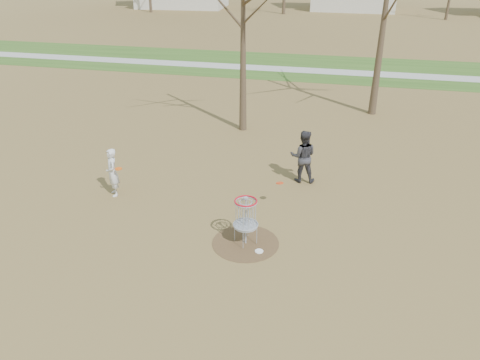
% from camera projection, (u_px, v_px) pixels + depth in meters
% --- Properties ---
extents(ground, '(160.00, 160.00, 0.00)m').
position_uv_depth(ground, '(246.00, 243.00, 12.49)').
color(ground, brown).
rests_on(ground, ground).
extents(green_band, '(160.00, 8.00, 0.01)m').
position_uv_depth(green_band, '(314.00, 67.00, 30.80)').
color(green_band, '#2D5119').
rests_on(green_band, ground).
extents(footpath, '(160.00, 1.50, 0.01)m').
position_uv_depth(footpath, '(313.00, 71.00, 29.92)').
color(footpath, '#9E9E99').
rests_on(footpath, green_band).
extents(dirt_circle, '(1.80, 1.80, 0.01)m').
position_uv_depth(dirt_circle, '(246.00, 243.00, 12.49)').
color(dirt_circle, '#47331E').
rests_on(dirt_circle, ground).
extents(player_standing, '(0.64, 0.68, 1.56)m').
position_uv_depth(player_standing, '(112.00, 172.00, 14.60)').
color(player_standing, silver).
rests_on(player_standing, ground).
extents(player_throwing, '(0.93, 0.76, 1.80)m').
position_uv_depth(player_throwing, '(303.00, 156.00, 15.44)').
color(player_throwing, '#333237').
rests_on(player_throwing, ground).
extents(disc_grounded, '(0.22, 0.22, 0.02)m').
position_uv_depth(disc_grounded, '(259.00, 251.00, 12.12)').
color(disc_grounded, white).
rests_on(disc_grounded, dirt_circle).
extents(discs_in_play, '(5.16, 0.70, 0.21)m').
position_uv_depth(discs_in_play, '(201.00, 176.00, 14.09)').
color(discs_in_play, red).
rests_on(discs_in_play, ground).
extents(disc_golf_basket, '(0.64, 0.64, 1.35)m').
position_uv_depth(disc_golf_basket, '(246.00, 214.00, 12.09)').
color(disc_golf_basket, '#9EA3AD').
rests_on(disc_golf_basket, ground).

